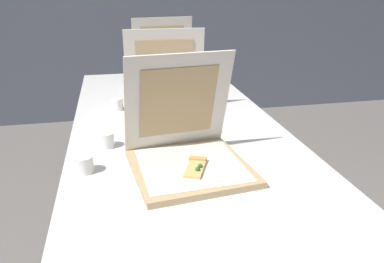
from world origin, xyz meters
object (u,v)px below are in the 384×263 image
at_px(pizza_box_back, 169,77).
at_px(cup_white_far, 117,104).
at_px(cup_white_near_center, 106,140).
at_px(table, 179,140).
at_px(pizza_box_front, 188,153).
at_px(cup_white_near_left, 85,164).
at_px(pizza_box_middle, 169,107).

bearing_deg(pizza_box_back, cup_white_far, -137.25).
distance_m(cup_white_far, cup_white_near_center, 0.46).
relative_size(table, pizza_box_back, 5.28).
xyz_separation_m(pizza_box_front, cup_white_near_left, (-0.35, 0.03, -0.03)).
height_order(pizza_box_middle, pizza_box_back, same).
bearing_deg(pizza_box_back, cup_white_near_left, -121.34).
relative_size(pizza_box_front, cup_white_near_left, 7.11).
bearing_deg(pizza_box_front, pizza_box_back, 77.94).
relative_size(table, pizza_box_middle, 5.72).
bearing_deg(cup_white_near_left, cup_white_near_center, 70.00).
distance_m(cup_white_near_left, cup_white_near_center, 0.21).
distance_m(table, cup_white_near_left, 0.50).
relative_size(pizza_box_back, cup_white_far, 7.26).
distance_m(pizza_box_back, cup_white_far, 0.52).
xyz_separation_m(cup_white_far, cup_white_near_center, (-0.05, -0.45, 0.00)).
distance_m(pizza_box_middle, cup_white_far, 0.29).
xyz_separation_m(cup_white_near_left, cup_white_near_center, (0.07, 0.20, 0.00)).
height_order(cup_white_far, cup_white_near_center, same).
height_order(pizza_box_front, cup_white_near_center, pizza_box_front).
relative_size(cup_white_near_left, cup_white_near_center, 1.00).
bearing_deg(pizza_box_middle, pizza_box_front, -90.14).
bearing_deg(pizza_box_back, pizza_box_middle, -107.09).
distance_m(pizza_box_back, cup_white_near_center, 0.93).
bearing_deg(table, pizza_box_back, 84.61).
xyz_separation_m(table, pizza_box_middle, (-0.02, 0.16, 0.10)).
bearing_deg(cup_white_far, pizza_box_front, -71.94).
xyz_separation_m(cup_white_far, cup_white_near_left, (-0.12, -0.65, 0.00)).
height_order(pizza_box_front, pizza_box_middle, pizza_box_middle).
xyz_separation_m(pizza_box_front, cup_white_far, (-0.22, 0.68, -0.03)).
relative_size(table, cup_white_near_center, 38.29).
bearing_deg(pizza_box_middle, table, -81.62).
bearing_deg(pizza_box_front, pizza_box_middle, 81.92).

